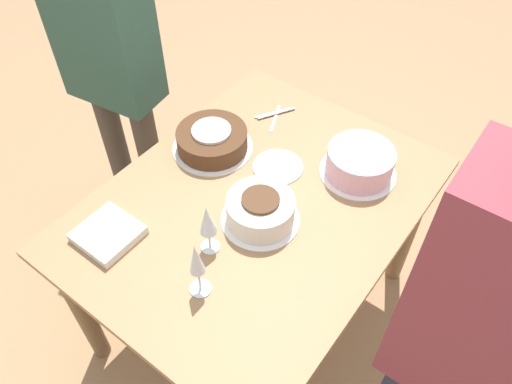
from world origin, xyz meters
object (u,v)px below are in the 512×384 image
Objects in this scene: wine_glass_near at (196,261)px; person_cutting at (110,59)px; person_watching at (487,342)px; cake_center_white at (260,210)px; wine_glass_far at (206,221)px; cake_back_decorated at (360,163)px; cake_front_chocolate at (212,140)px.

person_cutting is (-0.54, -0.97, -0.00)m from wine_glass_near.
person_watching is at bearing -19.84° from person_cutting.
wine_glass_near is (0.33, 0.02, 0.10)m from cake_center_white.
wine_glass_far is 0.13× the size of person_cutting.
wine_glass_far is 0.97m from person_cutting.
cake_center_white reaches higher than cake_back_decorated.
wine_glass_far is at bearing -148.87° from wine_glass_near.
person_cutting is at bearing -93.72° from cake_front_chocolate.
cake_front_chocolate is 1.56× the size of wine_glass_far.
wine_glass_far is at bearing 2.80° from person_watching.
person_watching reaches higher than wine_glass_near.
cake_front_chocolate is at bearing -66.92° from cake_back_decorated.
cake_front_chocolate is (-0.18, -0.36, -0.01)m from cake_center_white.
cake_center_white reaches higher than cake_front_chocolate.
cake_center_white is at bearing -11.28° from person_watching.
wine_glass_far reaches higher than cake_front_chocolate.
wine_glass_near reaches higher than wine_glass_far.
cake_back_decorated is 0.74m from wine_glass_near.
person_cutting is at bearing -102.66° from cake_center_white.
wine_glass_near reaches higher than cake_center_white.
cake_back_decorated is at bearing 159.32° from wine_glass_far.
wine_glass_far is (0.19, -0.07, 0.08)m from cake_center_white.
person_watching is at bearing 48.15° from cake_back_decorated.
cake_front_chocolate is 1.17m from person_watching.
person_cutting reaches higher than wine_glass_near.
cake_back_decorated is (-0.40, 0.15, 0.00)m from cake_center_white.
wine_glass_far is at bearing -19.15° from cake_center_white.
person_watching reaches higher than wine_glass_far.
cake_back_decorated is 0.82m from person_watching.
person_watching is (0.53, 0.59, 0.20)m from cake_back_decorated.
wine_glass_near is 0.76m from person_watching.
person_cutting reaches higher than cake_center_white.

